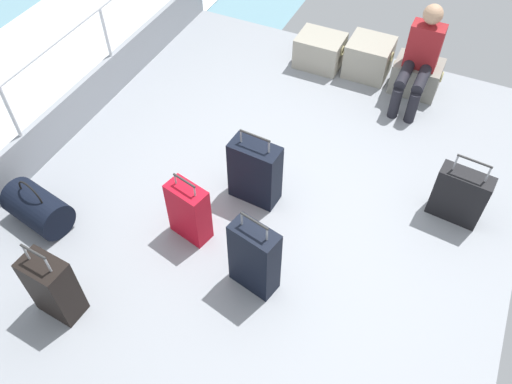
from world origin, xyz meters
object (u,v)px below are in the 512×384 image
at_px(cargo_crate_2, 416,76).
at_px(suitcase_4, 255,172).
at_px(passenger_seated, 420,56).
at_px(suitcase_2, 459,196).
at_px(cargo_crate_0, 320,51).
at_px(cargo_crate_1, 369,58).
at_px(duffel_bag, 38,208).
at_px(suitcase_0, 254,258).
at_px(suitcase_1, 53,287).
at_px(suitcase_3, 189,212).

bearing_deg(cargo_crate_2, suitcase_4, -113.14).
height_order(passenger_seated, suitcase_2, passenger_seated).
distance_m(cargo_crate_0, suitcase_4, 2.21).
xyz_separation_m(cargo_crate_0, cargo_crate_2, (1.14, 0.00, -0.01)).
distance_m(cargo_crate_1, duffel_bag, 3.87).
bearing_deg(passenger_seated, suitcase_4, -114.93).
relative_size(passenger_seated, suitcase_4, 1.38).
relative_size(suitcase_0, suitcase_1, 1.05).
height_order(cargo_crate_0, cargo_crate_1, cargo_crate_1).
xyz_separation_m(suitcase_1, suitcase_3, (0.55, 1.07, -0.02)).
xyz_separation_m(cargo_crate_2, suitcase_1, (-1.80, -3.89, 0.13)).
bearing_deg(cargo_crate_0, suitcase_3, -92.42).
distance_m(cargo_crate_1, suitcase_3, 2.98).
distance_m(cargo_crate_0, passenger_seated, 1.21).
relative_size(cargo_crate_2, suitcase_3, 0.80).
height_order(cargo_crate_2, suitcase_1, suitcase_1).
bearing_deg(suitcase_2, suitcase_3, -149.98).
distance_m(cargo_crate_1, suitcase_2, 2.18).
height_order(passenger_seated, suitcase_1, passenger_seated).
relative_size(suitcase_2, suitcase_3, 1.02).
relative_size(cargo_crate_1, passenger_seated, 0.50).
bearing_deg(cargo_crate_2, suitcase_1, -114.88).
bearing_deg(cargo_crate_1, suitcase_1, -107.27).
height_order(passenger_seated, duffel_bag, passenger_seated).
distance_m(passenger_seated, suitcase_3, 2.94).
xyz_separation_m(suitcase_1, duffel_bag, (-0.72, 0.61, -0.13)).
distance_m(cargo_crate_1, suitcase_4, 2.31).
height_order(cargo_crate_0, suitcase_4, suitcase_4).
xyz_separation_m(passenger_seated, suitcase_2, (0.76, -1.48, -0.28)).
bearing_deg(duffel_bag, cargo_crate_2, 52.38).
bearing_deg(cargo_crate_0, cargo_crate_2, 0.03).
distance_m(cargo_crate_0, cargo_crate_2, 1.14).
bearing_deg(suitcase_4, suitcase_3, -117.05).
xyz_separation_m(cargo_crate_1, passenger_seated, (0.57, -0.25, 0.34)).
height_order(suitcase_3, duffel_bag, suitcase_3).
xyz_separation_m(cargo_crate_0, suitcase_3, (-0.12, -2.82, 0.10)).
distance_m(cargo_crate_2, suitcase_1, 4.29).
bearing_deg(suitcase_4, suitcase_0, -65.06).
height_order(cargo_crate_1, cargo_crate_2, cargo_crate_1).
relative_size(passenger_seated, suitcase_3, 1.55).
bearing_deg(suitcase_2, duffel_bag, -153.76).
bearing_deg(duffel_bag, cargo_crate_1, 59.75).
distance_m(cargo_crate_2, duffel_bag, 4.13).
distance_m(suitcase_1, duffel_bag, 0.96).
height_order(cargo_crate_0, suitcase_2, suitcase_2).
distance_m(suitcase_4, duffel_bag, 1.92).
bearing_deg(cargo_crate_0, suitcase_1, -99.70).
relative_size(cargo_crate_1, suitcase_2, 0.75).
distance_m(passenger_seated, suitcase_0, 2.92).
distance_m(cargo_crate_1, suitcase_1, 4.15).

